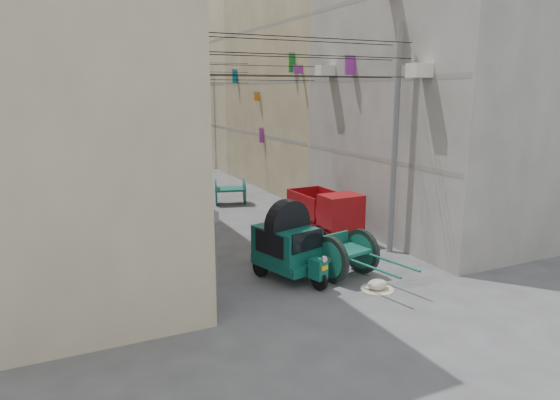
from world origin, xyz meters
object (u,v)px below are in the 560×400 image
tonga_cart (347,254)px  mini_truck (329,216)px  horse (298,234)px  second_cart (230,191)px  distant_car_white (159,168)px  distant_car_green (121,150)px  distant_car_grey (168,152)px  feed_sack (377,285)px  auto_rickshaw (288,243)px

tonga_cart → mini_truck: bearing=54.6°
mini_truck → horse: mini_truck is taller
tonga_cart → second_cart: bearing=76.7°
tonga_cart → second_cart: tonga_cart is taller
mini_truck → horse: size_ratio=1.75×
distant_car_white → distant_car_green: bearing=-78.7°
second_cart → distant_car_white: 10.03m
distant_car_white → distant_car_grey: (2.70, 9.18, -0.04)m
mini_truck → distant_car_green: bearing=95.7°
mini_truck → second_cart: size_ratio=1.90×
mini_truck → distant_car_white: size_ratio=0.91×
horse → distant_car_grey: (1.76, 27.98, -0.23)m
distant_car_white → tonga_cart: bearing=101.2°
tonga_cart → feed_sack: 1.41m
tonga_cart → feed_sack: bearing=-89.1°
mini_truck → feed_sack: (-1.33, -5.04, -0.78)m
second_cart → feed_sack: size_ratio=3.00×
distant_car_white → distant_car_green: 11.87m
mini_truck → distant_car_white: mini_truck is taller
feed_sack → distant_car_green: bearing=94.1°
tonga_cart → distant_car_grey: (1.30, 30.41, -0.14)m
mini_truck → feed_sack: mini_truck is taller
horse → distant_car_white: bearing=-80.6°
feed_sack → distant_car_white: size_ratio=0.16×
distant_car_white → distant_car_grey: 9.57m
distant_car_green → distant_car_grey: bearing=152.5°
horse → distant_car_white: horse is taller
horse → auto_rickshaw: bearing=60.3°
mini_truck → distant_car_green: 29.54m
mini_truck → auto_rickshaw: bearing=-139.2°
auto_rickshaw → distant_car_green: bearing=74.9°
auto_rickshaw → distant_car_grey: auto_rickshaw is taller
auto_rickshaw → distant_car_grey: size_ratio=0.75×
second_cart → distant_car_green: size_ratio=0.40×
distant_car_green → horse: bearing=103.0°
feed_sack → mini_truck: bearing=75.2°
second_cart → distant_car_grey: size_ratio=0.49×
tonga_cart → distant_car_white: tonga_cart is taller
distant_car_white → distant_car_green: size_ratio=0.84×
distant_car_green → tonga_cart: bearing=103.6°
distant_car_white → distant_car_grey: distant_car_white is taller
auto_rickshaw → feed_sack: size_ratio=4.57×
horse → distant_car_green: size_ratio=0.44×
tonga_cart → horse: 2.48m
mini_truck → horse: 2.49m
tonga_cart → second_cart: size_ratio=1.84×
tonga_cart → distant_car_green: size_ratio=0.74×
feed_sack → distant_car_green: distant_car_green is taller
tonga_cart → feed_sack: tonga_cart is taller
auto_rickshaw → tonga_cart: (1.68, -0.77, -0.37)m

